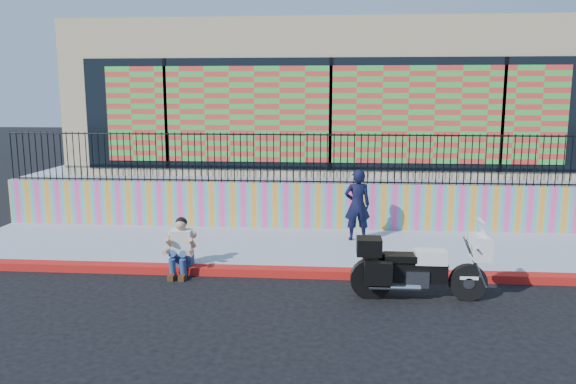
# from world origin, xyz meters

# --- Properties ---
(ground) EXTENTS (90.00, 90.00, 0.00)m
(ground) POSITION_xyz_m (0.00, 0.00, 0.00)
(ground) COLOR black
(ground) RESTS_ON ground
(red_curb) EXTENTS (16.00, 0.30, 0.15)m
(red_curb) POSITION_xyz_m (0.00, 0.00, 0.07)
(red_curb) COLOR #AB200C
(red_curb) RESTS_ON ground
(sidewalk) EXTENTS (16.00, 3.00, 0.15)m
(sidewalk) POSITION_xyz_m (0.00, 1.65, 0.07)
(sidewalk) COLOR #8B92A7
(sidewalk) RESTS_ON ground
(mural_wall) EXTENTS (16.00, 0.20, 1.10)m
(mural_wall) POSITION_xyz_m (0.00, 3.25, 0.70)
(mural_wall) COLOR #FF4394
(mural_wall) RESTS_ON sidewalk
(metal_fence) EXTENTS (15.80, 0.04, 1.20)m
(metal_fence) POSITION_xyz_m (0.00, 3.25, 1.85)
(metal_fence) COLOR black
(metal_fence) RESTS_ON mural_wall
(elevated_platform) EXTENTS (16.00, 10.00, 1.25)m
(elevated_platform) POSITION_xyz_m (0.00, 8.35, 0.62)
(elevated_platform) COLOR #8B92A7
(elevated_platform) RESTS_ON ground
(storefront_building) EXTENTS (14.00, 8.06, 4.00)m
(storefront_building) POSITION_xyz_m (0.00, 8.13, 3.25)
(storefront_building) COLOR tan
(storefront_building) RESTS_ON elevated_platform
(police_motorcycle) EXTENTS (2.20, 0.73, 1.37)m
(police_motorcycle) POSITION_xyz_m (1.49, -1.00, 0.57)
(police_motorcycle) COLOR black
(police_motorcycle) RESTS_ON ground
(police_officer) EXTENTS (0.62, 0.45, 1.59)m
(police_officer) POSITION_xyz_m (0.63, 2.20, 0.94)
(police_officer) COLOR black
(police_officer) RESTS_ON sidewalk
(seated_man) EXTENTS (0.54, 0.71, 1.06)m
(seated_man) POSITION_xyz_m (-2.74, -0.12, 0.45)
(seated_man) COLOR navy
(seated_man) RESTS_ON ground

